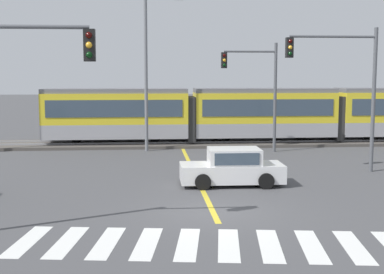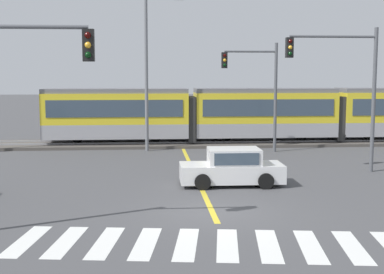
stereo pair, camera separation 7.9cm
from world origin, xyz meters
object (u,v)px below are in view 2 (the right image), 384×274
at_px(sedan_crossing, 232,168).
at_px(traffic_light_near_left, 7,89).
at_px(light_rail_tram, 264,112).
at_px(traffic_light_far_right, 258,82).
at_px(traffic_light_mid_right, 346,77).
at_px(street_lamp_centre, 150,63).

distance_m(sedan_crossing, traffic_light_near_left, 10.07).
distance_m(light_rail_tram, traffic_light_far_right, 4.21).
distance_m(light_rail_tram, sedan_crossing, 13.32).
distance_m(light_rail_tram, traffic_light_near_left, 21.91).
relative_size(light_rail_tram, traffic_light_near_left, 4.46).
bearing_deg(traffic_light_far_right, traffic_light_mid_right, -68.27).
height_order(traffic_light_mid_right, street_lamp_centre, street_lamp_centre).
height_order(light_rail_tram, sedan_crossing, light_rail_tram).
bearing_deg(traffic_light_mid_right, street_lamp_centre, 139.63).
bearing_deg(traffic_light_mid_right, traffic_light_far_right, 111.73).
distance_m(traffic_light_near_left, street_lamp_centre, 16.51).
bearing_deg(street_lamp_centre, traffic_light_mid_right, -40.37).
height_order(traffic_light_near_left, street_lamp_centre, street_lamp_centre).
relative_size(traffic_light_mid_right, traffic_light_far_right, 1.05).
relative_size(sedan_crossing, traffic_light_far_right, 0.67).
relative_size(traffic_light_far_right, street_lamp_centre, 0.69).
distance_m(traffic_light_mid_right, street_lamp_centre, 11.66).
bearing_deg(light_rail_tram, traffic_light_far_right, -108.42).
distance_m(traffic_light_mid_right, traffic_light_near_left, 15.41).
bearing_deg(sedan_crossing, light_rail_tram, 72.06).
xyz_separation_m(light_rail_tram, sedan_crossing, (-4.08, -12.60, -1.35)).
distance_m(light_rail_tram, traffic_light_mid_right, 10.54).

